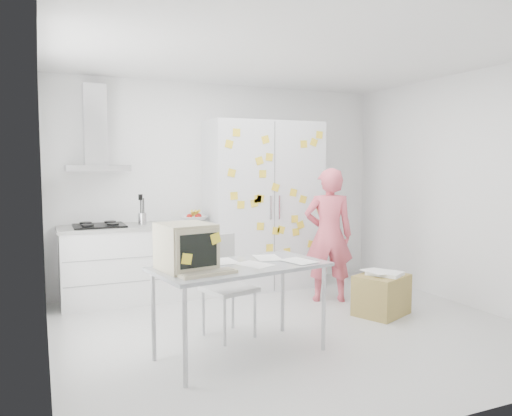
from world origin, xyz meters
name	(u,v)px	position (x,y,z in m)	size (l,w,h in m)	color
floor	(292,330)	(0.00, 0.00, -0.01)	(4.50, 4.00, 0.02)	silver
walls	(263,191)	(0.00, 0.72, 1.35)	(4.52, 4.01, 2.70)	white
ceiling	(294,53)	(0.00, 0.00, 2.70)	(4.50, 4.00, 0.02)	white
counter_run	(139,261)	(-1.20, 1.70, 0.47)	(1.84, 0.63, 1.28)	white
range_hood	(96,137)	(-1.65, 1.84, 1.96)	(0.70, 0.48, 1.01)	silver
tall_cabinet	(264,205)	(0.45, 1.67, 1.10)	(1.50, 0.68, 2.20)	silver
person	(329,235)	(0.88, 0.75, 0.80)	(0.58, 0.38, 1.60)	#DE5666
desk	(207,257)	(-1.03, -0.45, 0.89)	(1.57, 0.98, 1.17)	#969A9F
chair	(224,279)	(-0.68, 0.11, 0.54)	(0.53, 0.53, 0.96)	#B9B8B6
cardboard_box	(382,294)	(1.12, 0.03, 0.23)	(0.68, 0.62, 0.48)	#A48D47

